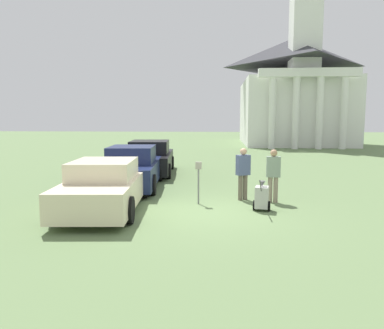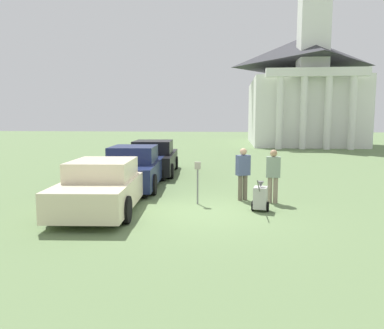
{
  "view_description": "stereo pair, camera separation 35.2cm",
  "coord_description": "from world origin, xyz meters",
  "px_view_note": "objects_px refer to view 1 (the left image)",
  "views": [
    {
      "loc": [
        0.34,
        -10.15,
        2.6
      ],
      "look_at": [
        -0.53,
        1.78,
        1.1
      ],
      "focal_mm": 35.0,
      "sensor_mm": 36.0,
      "label": 1
    },
    {
      "loc": [
        0.7,
        -10.12,
        2.6
      ],
      "look_at": [
        -0.53,
        1.78,
        1.1
      ],
      "focal_mm": 35.0,
      "sensor_mm": 36.0,
      "label": 2
    }
  ],
  "objects_px": {
    "parked_car_cream": "(106,186)",
    "person_worker": "(243,171)",
    "person_supervisor": "(273,173)",
    "parked_car_black": "(150,159)",
    "parking_meter": "(198,175)",
    "equipment_cart": "(262,197)",
    "parked_car_navy": "(133,169)",
    "church": "(294,83)"
  },
  "relations": [
    {
      "from": "parked_car_black",
      "to": "parked_car_cream",
      "type": "bearing_deg",
      "value": -94.45
    },
    {
      "from": "church",
      "to": "person_worker",
      "type": "bearing_deg",
      "value": -103.81
    },
    {
      "from": "parked_car_black",
      "to": "person_supervisor",
      "type": "xyz_separation_m",
      "value": [
        4.86,
        -5.66,
        0.22
      ]
    },
    {
      "from": "parked_car_cream",
      "to": "person_worker",
      "type": "relative_size",
      "value": 2.99
    },
    {
      "from": "parked_car_navy",
      "to": "person_worker",
      "type": "xyz_separation_m",
      "value": [
        3.96,
        -1.84,
        0.22
      ]
    },
    {
      "from": "parking_meter",
      "to": "equipment_cart",
      "type": "bearing_deg",
      "value": -20.15
    },
    {
      "from": "person_supervisor",
      "to": "parked_car_cream",
      "type": "bearing_deg",
      "value": 18.59
    },
    {
      "from": "parked_car_cream",
      "to": "parked_car_black",
      "type": "height_order",
      "value": "parked_car_black"
    },
    {
      "from": "parked_car_cream",
      "to": "church",
      "type": "distance_m",
      "value": 30.52
    },
    {
      "from": "parked_car_navy",
      "to": "person_worker",
      "type": "bearing_deg",
      "value": -29.3
    },
    {
      "from": "parked_car_navy",
      "to": "equipment_cart",
      "type": "xyz_separation_m",
      "value": [
        4.41,
        -3.19,
        -0.33
      ]
    },
    {
      "from": "parked_car_black",
      "to": "parking_meter",
      "type": "height_order",
      "value": "parked_car_black"
    },
    {
      "from": "parked_car_navy",
      "to": "parking_meter",
      "type": "height_order",
      "value": "parked_car_navy"
    },
    {
      "from": "parked_car_cream",
      "to": "equipment_cart",
      "type": "relative_size",
      "value": 4.92
    },
    {
      "from": "parked_car_cream",
      "to": "parked_car_navy",
      "type": "xyz_separation_m",
      "value": [
        0.0,
        3.38,
        0.05
      ]
    },
    {
      "from": "person_worker",
      "to": "person_supervisor",
      "type": "height_order",
      "value": "person_worker"
    },
    {
      "from": "parked_car_black",
      "to": "church",
      "type": "xyz_separation_m",
      "value": [
        10.51,
        21.26,
        5.3
      ]
    },
    {
      "from": "person_worker",
      "to": "equipment_cart",
      "type": "relative_size",
      "value": 1.65
    },
    {
      "from": "person_worker",
      "to": "parked_car_cream",
      "type": "bearing_deg",
      "value": -4.43
    },
    {
      "from": "parking_meter",
      "to": "church",
      "type": "distance_m",
      "value": 28.87
    },
    {
      "from": "parked_car_cream",
      "to": "church",
      "type": "xyz_separation_m",
      "value": [
        10.51,
        28.15,
        5.34
      ]
    },
    {
      "from": "parked_car_cream",
      "to": "parked_car_black",
      "type": "relative_size",
      "value": 1.01
    },
    {
      "from": "church",
      "to": "person_supervisor",
      "type": "bearing_deg",
      "value": -101.84
    },
    {
      "from": "parking_meter",
      "to": "parked_car_black",
      "type": "bearing_deg",
      "value": 113.23
    },
    {
      "from": "parking_meter",
      "to": "equipment_cart",
      "type": "relative_size",
      "value": 1.28
    },
    {
      "from": "parked_car_cream",
      "to": "parking_meter",
      "type": "xyz_separation_m",
      "value": [
        2.59,
        0.86,
        0.23
      ]
    },
    {
      "from": "parked_car_cream",
      "to": "equipment_cart",
      "type": "distance_m",
      "value": 4.43
    },
    {
      "from": "person_supervisor",
      "to": "equipment_cart",
      "type": "relative_size",
      "value": 1.64
    },
    {
      "from": "parked_car_navy",
      "to": "church",
      "type": "bearing_deg",
      "value": 62.57
    },
    {
      "from": "parked_car_cream",
      "to": "person_supervisor",
      "type": "distance_m",
      "value": 5.03
    },
    {
      "from": "parking_meter",
      "to": "person_supervisor",
      "type": "bearing_deg",
      "value": 9.54
    },
    {
      "from": "parked_car_navy",
      "to": "person_supervisor",
      "type": "distance_m",
      "value": 5.32
    },
    {
      "from": "church",
      "to": "parking_meter",
      "type": "bearing_deg",
      "value": -106.17
    },
    {
      "from": "parked_car_black",
      "to": "parking_meter",
      "type": "distance_m",
      "value": 6.57
    },
    {
      "from": "parked_car_cream",
      "to": "parked_car_black",
      "type": "bearing_deg",
      "value": 85.55
    },
    {
      "from": "person_worker",
      "to": "equipment_cart",
      "type": "distance_m",
      "value": 1.53
    },
    {
      "from": "parking_meter",
      "to": "parked_car_cream",
      "type": "bearing_deg",
      "value": -161.65
    },
    {
      "from": "parked_car_navy",
      "to": "parking_meter",
      "type": "relative_size",
      "value": 3.72
    },
    {
      "from": "parked_car_cream",
      "to": "parked_car_navy",
      "type": "bearing_deg",
      "value": 85.55
    },
    {
      "from": "parked_car_black",
      "to": "parking_meter",
      "type": "bearing_deg",
      "value": -71.22
    },
    {
      "from": "church",
      "to": "parked_car_cream",
      "type": "bearing_deg",
      "value": -110.47
    },
    {
      "from": "parked_car_black",
      "to": "person_supervisor",
      "type": "relative_size",
      "value": 2.99
    }
  ]
}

